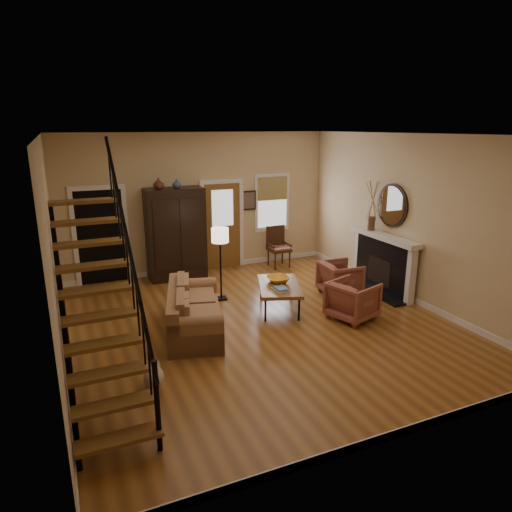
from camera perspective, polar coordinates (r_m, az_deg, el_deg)
name	(u,v)px	position (r m, az deg, el deg)	size (l,w,h in m)	color
room	(206,225)	(9.27, -6.32, 3.88)	(7.00, 7.33, 3.30)	#995E27
staircase	(96,282)	(5.90, -19.35, -3.04)	(0.94, 2.80, 3.20)	brown
fireplace	(385,258)	(10.05, 15.78, -0.21)	(0.33, 1.95, 2.30)	black
armoire	(176,234)	(10.61, -10.00, 2.74)	(1.30, 0.60, 2.10)	black
vase_a	(158,184)	(10.23, -12.10, 8.84)	(0.24, 0.24, 0.25)	#4C2619
vase_b	(177,184)	(10.32, -9.90, 8.91)	(0.20, 0.20, 0.21)	#334C60
sofa	(194,311)	(7.95, -7.70, -6.79)	(0.87, 2.01, 0.75)	#996B45
coffee_table	(279,297)	(8.84, 2.89, -5.14)	(0.76, 1.31, 0.50)	brown
bowl	(278,279)	(8.88, 2.78, -2.93)	(0.45, 0.45, 0.11)	orange
books	(281,289)	(8.44, 3.10, -4.14)	(0.24, 0.33, 0.06)	beige
armchair_left	(353,300)	(8.58, 11.98, -5.41)	(0.76, 0.78, 0.71)	maroon
armchair_right	(340,278)	(9.72, 10.48, -2.77)	(0.76, 0.78, 0.71)	maroon
floor_lamp	(221,264)	(9.19, -4.45, -1.06)	(0.34, 0.34, 1.50)	black
side_chair	(279,247)	(11.41, 2.90, 1.10)	(0.54, 0.54, 1.02)	#3D2513
dog	(154,379)	(6.48, -12.65, -14.73)	(0.27, 0.46, 0.33)	tan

